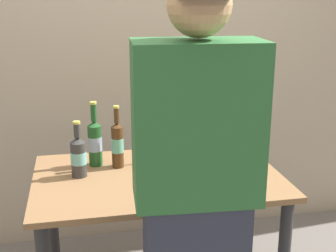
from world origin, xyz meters
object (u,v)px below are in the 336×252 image
(beer_bottle_green, at_px, (78,156))
(beer_bottle_amber, at_px, (117,144))
(coffee_mug, at_px, (195,189))
(beer_bottle_brown, at_px, (95,142))
(person_figure, at_px, (196,204))
(laptop, at_px, (191,155))

(beer_bottle_green, height_order, beer_bottle_amber, beer_bottle_amber)
(beer_bottle_green, height_order, coffee_mug, beer_bottle_green)
(beer_bottle_brown, distance_m, coffee_mug, 0.65)
(person_figure, bearing_deg, beer_bottle_brown, 112.84)
(coffee_mug, bearing_deg, beer_bottle_green, 143.24)
(beer_bottle_amber, height_order, coffee_mug, beer_bottle_amber)
(laptop, xyz_separation_m, beer_bottle_green, (-0.58, -0.07, 0.07))
(laptop, xyz_separation_m, beer_bottle_brown, (-0.50, 0.06, 0.09))
(beer_bottle_amber, height_order, person_figure, person_figure)
(beer_bottle_green, xyz_separation_m, beer_bottle_amber, (0.20, 0.09, 0.02))
(beer_bottle_green, distance_m, person_figure, 0.78)
(beer_bottle_amber, distance_m, coffee_mug, 0.55)
(beer_bottle_green, xyz_separation_m, coffee_mug, (0.49, -0.37, -0.06))
(laptop, xyz_separation_m, person_figure, (-0.17, -0.72, 0.08))
(beer_bottle_amber, xyz_separation_m, person_figure, (0.22, -0.74, -0.00))
(beer_bottle_amber, bearing_deg, beer_bottle_green, -156.72)
(laptop, bearing_deg, person_figure, -102.89)
(beer_bottle_amber, relative_size, person_figure, 0.19)
(beer_bottle_amber, bearing_deg, person_figure, -73.40)
(laptop, distance_m, beer_bottle_green, 0.59)
(laptop, distance_m, beer_bottle_brown, 0.51)
(laptop, distance_m, person_figure, 0.75)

